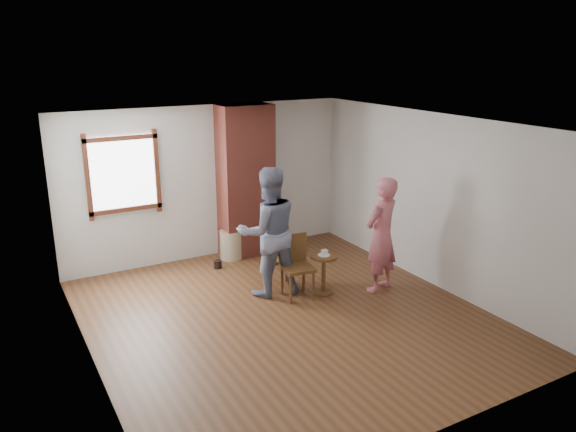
% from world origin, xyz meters
% --- Properties ---
extents(ground, '(5.50, 5.50, 0.00)m').
position_xyz_m(ground, '(0.00, 0.00, 0.00)').
color(ground, brown).
rests_on(ground, ground).
extents(room_shell, '(5.04, 5.52, 2.62)m').
position_xyz_m(room_shell, '(-0.06, 0.61, 1.81)').
color(room_shell, silver).
rests_on(room_shell, ground).
extents(brick_chimney, '(0.90, 0.50, 2.60)m').
position_xyz_m(brick_chimney, '(0.60, 2.50, 1.30)').
color(brick_chimney, '#AA4B3C').
rests_on(brick_chimney, ground).
extents(stoneware_crock, '(0.41, 0.41, 0.50)m').
position_xyz_m(stoneware_crock, '(0.25, 2.40, 0.25)').
color(stoneware_crock, tan).
rests_on(stoneware_crock, ground).
extents(dark_pot, '(0.17, 0.17, 0.13)m').
position_xyz_m(dark_pot, '(-0.13, 2.09, 0.07)').
color(dark_pot, black).
rests_on(dark_pot, ground).
extents(dining_chair_left, '(0.53, 0.53, 0.89)m').
position_xyz_m(dining_chair_left, '(0.40, 1.04, 0.50)').
color(dining_chair_left, brown).
rests_on(dining_chair_left, ground).
extents(dining_chair_right, '(0.48, 0.48, 0.92)m').
position_xyz_m(dining_chair_right, '(0.45, 0.55, 0.51)').
color(dining_chair_right, brown).
rests_on(dining_chair_right, ground).
extents(side_table, '(0.40, 0.40, 0.60)m').
position_xyz_m(side_table, '(0.85, 0.41, 0.40)').
color(side_table, brown).
rests_on(side_table, ground).
extents(cake_plate, '(0.18, 0.18, 0.01)m').
position_xyz_m(cake_plate, '(0.85, 0.41, 0.60)').
color(cake_plate, white).
rests_on(cake_plate, side_table).
extents(cake_slice, '(0.08, 0.07, 0.06)m').
position_xyz_m(cake_slice, '(0.86, 0.41, 0.64)').
color(cake_slice, silver).
rests_on(cake_slice, cake_plate).
extents(man, '(1.02, 0.84, 1.91)m').
position_xyz_m(man, '(0.16, 0.82, 0.95)').
color(man, '#151B3B').
rests_on(man, ground).
extents(person_pink, '(0.73, 0.59, 1.73)m').
position_xyz_m(person_pink, '(1.65, 0.11, 0.87)').
color(person_pink, '#CB6573').
rests_on(person_pink, ground).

